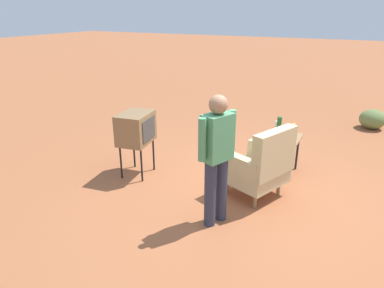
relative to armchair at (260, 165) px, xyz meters
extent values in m
plane|color=#A05B38|center=(0.07, -0.07, -0.50)|extent=(60.00, 60.00, 0.00)
cylinder|color=#937047|center=(-0.38, -0.24, -0.39)|extent=(0.05, 0.05, 0.22)
cylinder|color=#937047|center=(0.11, -0.44, -0.39)|extent=(0.05, 0.05, 0.22)
cylinder|color=#937047|center=(-0.18, 0.25, -0.39)|extent=(0.05, 0.05, 0.22)
cylinder|color=#937047|center=(0.31, 0.05, -0.39)|extent=(0.05, 0.05, 0.22)
cube|color=#CCB784|center=(-0.04, -0.09, -0.18)|extent=(0.99, 0.99, 0.20)
cube|color=#CCB784|center=(0.08, 0.20, 0.24)|extent=(0.76, 0.43, 0.64)
cube|color=#CCB784|center=(-0.33, 0.03, 0.05)|extent=(0.39, 0.69, 0.26)
cube|color=#CCB784|center=(0.26, -0.21, 0.05)|extent=(0.39, 0.69, 0.26)
cylinder|color=black|center=(-1.16, -0.14, -0.20)|extent=(0.04, 0.04, 0.60)
cylinder|color=black|center=(-0.72, -0.14, -0.20)|extent=(0.04, 0.04, 0.60)
cylinder|color=black|center=(-1.16, 0.31, -0.20)|extent=(0.04, 0.04, 0.60)
cylinder|color=black|center=(-0.72, 0.31, -0.20)|extent=(0.04, 0.04, 0.60)
cube|color=#937047|center=(-0.94, 0.09, 0.12)|extent=(0.56, 0.56, 0.03)
cylinder|color=black|center=(0.36, -1.75, -0.22)|extent=(0.03, 0.03, 0.55)
cylinder|color=black|center=(-0.08, -1.81, -0.22)|extent=(0.03, 0.03, 0.55)
cylinder|color=black|center=(0.41, -2.11, -0.22)|extent=(0.03, 0.03, 0.55)
cylinder|color=black|center=(-0.03, -2.17, -0.22)|extent=(0.03, 0.03, 0.55)
cube|color=olive|center=(0.17, -1.96, 0.29)|extent=(0.65, 0.52, 0.48)
cube|color=#383D3F|center=(0.13, -1.74, 0.29)|extent=(0.42, 0.07, 0.34)
cylinder|color=#2D3347|center=(0.77, -0.26, -0.07)|extent=(0.14, 0.14, 0.86)
cylinder|color=#2D3347|center=(0.95, -0.34, -0.07)|extent=(0.14, 0.14, 0.86)
cube|color=#4C9366|center=(0.86, -0.30, 0.64)|extent=(0.42, 0.34, 0.56)
cylinder|color=#4C9366|center=(0.64, -0.21, 0.67)|extent=(0.09, 0.09, 0.50)
cylinder|color=#4C9366|center=(1.08, -0.39, 0.67)|extent=(0.09, 0.09, 0.50)
sphere|color=#A37556|center=(0.86, -0.30, 1.03)|extent=(0.22, 0.22, 0.22)
cylinder|color=#1E5623|center=(-0.90, 0.02, 0.29)|extent=(0.07, 0.07, 0.32)
cylinder|color=silver|center=(-1.06, -0.04, 0.23)|extent=(0.06, 0.06, 0.20)
cylinder|color=silver|center=(-0.85, 0.26, 0.22)|extent=(0.09, 0.09, 0.18)
sphere|color=yellow|center=(-0.85, 0.26, 0.36)|extent=(0.07, 0.07, 0.07)
sphere|color=#E04C66|center=(-0.89, 0.27, 0.36)|extent=(0.07, 0.07, 0.07)
sphere|color=orange|center=(-0.82, 0.24, 0.36)|extent=(0.07, 0.07, 0.07)
ellipsoid|color=olive|center=(-4.11, 1.42, -0.28)|extent=(0.56, 0.56, 0.43)
camera|label=1|loc=(4.32, 1.11, 2.02)|focal=32.26mm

